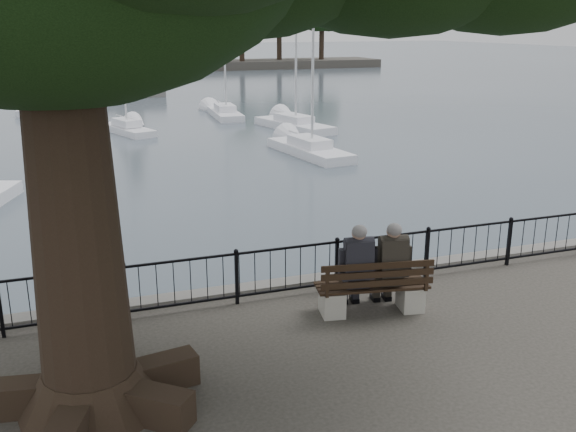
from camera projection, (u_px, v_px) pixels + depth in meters
name	position (u px, v px, depth m)	size (l,w,h in m)	color
harbor	(280.00, 310.00, 12.82)	(260.00, 260.00, 1.20)	#63605E
railing	(288.00, 269.00, 12.06)	(22.06, 0.06, 1.00)	black
bench	(373.00, 294.00, 11.43)	(2.08, 0.94, 1.06)	gray
person_left	(356.00, 271.00, 11.38)	(0.56, 0.89, 1.68)	black
person_right	(389.00, 269.00, 11.47)	(0.56, 0.89, 1.68)	black
lion_monument	(128.00, 71.00, 55.41)	(5.56, 5.56, 8.31)	#63605E
sailboat_b	(70.00, 147.00, 30.60)	(3.14, 6.27, 12.98)	white
sailboat_c	(309.00, 148.00, 30.38)	(2.42, 6.01, 11.98)	white
sailboat_d	(294.00, 124.00, 37.80)	(3.21, 6.39, 10.47)	white
sailboat_f	(127.00, 128.00, 36.49)	(2.87, 5.00, 9.50)	white
sailboat_g	(225.00, 112.00, 42.77)	(1.92, 5.69, 10.28)	white
sailboat_h	(41.00, 106.00, 45.24)	(3.21, 6.27, 15.09)	white
far_shore	(277.00, 39.00, 89.00)	(30.00, 8.60, 9.18)	#312F2A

